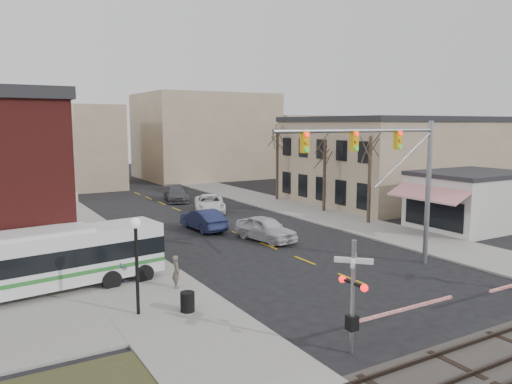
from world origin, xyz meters
TOP-DOWN VIEW (x-y plane):
  - ground at (0.00, 0.00)m, footprint 160.00×160.00m
  - sidewalk_west at (-9.50, 20.00)m, footprint 5.00×60.00m
  - sidewalk_east at (9.50, 20.00)m, footprint 5.00×60.00m
  - tan_building at (22.00, 20.00)m, footprint 20.30×15.30m
  - awning_shop at (15.97, 7.00)m, footprint 9.74×6.20m
  - tree_east_a at (10.50, 12.00)m, footprint 0.28×0.28m
  - tree_east_b at (10.80, 18.00)m, footprint 0.28×0.28m
  - tree_east_c at (11.00, 26.00)m, footprint 0.28×0.28m
  - transit_bus at (-13.84, 7.35)m, footprint 11.42×3.87m
  - traffic_signal_mast at (2.76, 2.14)m, footprint 10.36×0.30m
  - rr_crossing_west at (-5.11, -4.35)m, footprint 5.60×1.36m
  - street_lamp at (-10.85, 2.59)m, footprint 0.44×0.44m
  - trash_bin at (-9.00, 1.83)m, footprint 0.60×0.60m
  - car_a at (0.66, 11.37)m, footprint 2.79×5.08m
  - car_b at (-1.60, 16.57)m, footprint 1.85×4.83m
  - car_c at (2.05, 23.21)m, footprint 4.46×6.08m
  - car_d at (1.76, 30.57)m, footprint 3.28×5.51m
  - pedestrian_near at (-8.28, 4.91)m, footprint 0.45×0.62m
  - pedestrian_far at (-10.24, 6.77)m, footprint 1.07×0.97m

SIDE VIEW (x-z plane):
  - ground at x=0.00m, z-range 0.00..0.00m
  - sidewalk_west at x=-9.50m, z-range 0.00..0.12m
  - sidewalk_east at x=9.50m, z-range 0.00..0.12m
  - trash_bin at x=-9.00m, z-range 0.12..0.94m
  - car_d at x=1.76m, z-range 0.00..1.50m
  - car_c at x=2.05m, z-range 0.00..1.54m
  - car_b at x=-1.60m, z-range 0.00..1.57m
  - car_a at x=0.66m, z-range 0.00..1.64m
  - pedestrian_near at x=-8.28m, z-range 0.12..1.69m
  - pedestrian_far at x=-10.24m, z-range 0.12..1.91m
  - transit_bus at x=-13.84m, z-range 0.20..3.08m
  - rr_crossing_west at x=-5.11m, z-range -0.03..3.97m
  - awning_shop at x=15.97m, z-range 0.01..4.31m
  - street_lamp at x=-10.85m, z-range 1.01..5.02m
  - tree_east_b at x=10.80m, z-range 0.12..6.42m
  - tree_east_a at x=10.50m, z-range 0.12..6.87m
  - tree_east_c at x=11.00m, z-range 0.12..7.32m
  - tan_building at x=22.00m, z-range 0.01..8.51m
  - traffic_signal_mast at x=2.76m, z-range 1.76..9.76m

